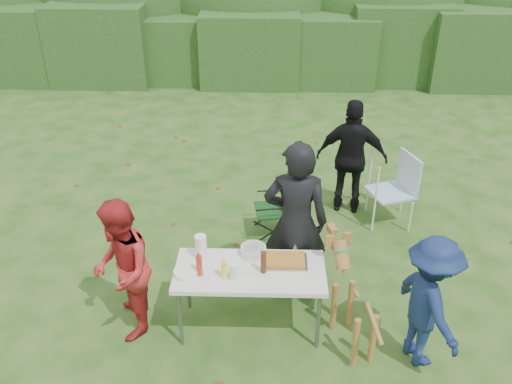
{
  "coord_description": "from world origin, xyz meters",
  "views": [
    {
      "loc": [
        0.47,
        -4.42,
        4.07
      ],
      "look_at": [
        0.32,
        0.96,
        1.0
      ],
      "focal_mm": 38.0,
      "sensor_mm": 36.0,
      "label": 1
    }
  ],
  "objects_px": {
    "ketchup_bottle": "(199,266)",
    "beer_bottle": "(263,262)",
    "child": "(429,303)",
    "paper_towel_roll": "(201,247)",
    "dog": "(355,306)",
    "person_red_jacket": "(122,270)",
    "mustard_bottle": "(224,270)",
    "folding_table": "(250,274)",
    "person_cook": "(296,223)",
    "lawn_chair": "(391,189)",
    "camping_chair": "(274,206)",
    "person_black_puffy": "(352,157)"
  },
  "relations": [
    {
      "from": "ketchup_bottle",
      "to": "beer_bottle",
      "type": "distance_m",
      "value": 0.62
    },
    {
      "from": "person_red_jacket",
      "to": "beer_bottle",
      "type": "height_order",
      "value": "person_red_jacket"
    },
    {
      "from": "beer_bottle",
      "to": "lawn_chair",
      "type": "bearing_deg",
      "value": 51.89
    },
    {
      "from": "folding_table",
      "to": "person_black_puffy",
      "type": "distance_m",
      "value": 2.73
    },
    {
      "from": "ketchup_bottle",
      "to": "paper_towel_roll",
      "type": "bearing_deg",
      "value": 93.39
    },
    {
      "from": "person_black_puffy",
      "to": "lawn_chair",
      "type": "height_order",
      "value": "person_black_puffy"
    },
    {
      "from": "camping_chair",
      "to": "ketchup_bottle",
      "type": "height_order",
      "value": "ketchup_bottle"
    },
    {
      "from": "person_black_puffy",
      "to": "beer_bottle",
      "type": "height_order",
      "value": "person_black_puffy"
    },
    {
      "from": "person_cook",
      "to": "person_black_puffy",
      "type": "height_order",
      "value": "person_cook"
    },
    {
      "from": "person_cook",
      "to": "dog",
      "type": "distance_m",
      "value": 1.07
    },
    {
      "from": "mustard_bottle",
      "to": "camping_chair",
      "type": "bearing_deg",
      "value": 75.56
    },
    {
      "from": "person_red_jacket",
      "to": "person_black_puffy",
      "type": "height_order",
      "value": "person_black_puffy"
    },
    {
      "from": "person_red_jacket",
      "to": "mustard_bottle",
      "type": "xyz_separation_m",
      "value": [
        1.02,
        -0.06,
        0.08
      ]
    },
    {
      "from": "dog",
      "to": "mustard_bottle",
      "type": "height_order",
      "value": "dog"
    },
    {
      "from": "person_cook",
      "to": "lawn_chair",
      "type": "bearing_deg",
      "value": -126.55
    },
    {
      "from": "folding_table",
      "to": "child",
      "type": "xyz_separation_m",
      "value": [
        1.67,
        -0.39,
        0.01
      ]
    },
    {
      "from": "person_red_jacket",
      "to": "child",
      "type": "bearing_deg",
      "value": 70.94
    },
    {
      "from": "beer_bottle",
      "to": "paper_towel_roll",
      "type": "relative_size",
      "value": 0.92
    },
    {
      "from": "person_red_jacket",
      "to": "mustard_bottle",
      "type": "bearing_deg",
      "value": 73.79
    },
    {
      "from": "folding_table",
      "to": "ketchup_bottle",
      "type": "bearing_deg",
      "value": -169.49
    },
    {
      "from": "lawn_chair",
      "to": "mustard_bottle",
      "type": "bearing_deg",
      "value": 27.75
    },
    {
      "from": "mustard_bottle",
      "to": "beer_bottle",
      "type": "distance_m",
      "value": 0.39
    },
    {
      "from": "folding_table",
      "to": "paper_towel_roll",
      "type": "height_order",
      "value": "paper_towel_roll"
    },
    {
      "from": "folding_table",
      "to": "dog",
      "type": "bearing_deg",
      "value": -12.68
    },
    {
      "from": "folding_table",
      "to": "person_cook",
      "type": "xyz_separation_m",
      "value": [
        0.47,
        0.56,
        0.26
      ]
    },
    {
      "from": "person_red_jacket",
      "to": "ketchup_bottle",
      "type": "xyz_separation_m",
      "value": [
        0.77,
        -0.02,
        0.09
      ]
    },
    {
      "from": "ketchup_bottle",
      "to": "paper_towel_roll",
      "type": "distance_m",
      "value": 0.28
    },
    {
      "from": "lawn_chair",
      "to": "beer_bottle",
      "type": "relative_size",
      "value": 4.09
    },
    {
      "from": "camping_chair",
      "to": "paper_towel_roll",
      "type": "distance_m",
      "value": 1.77
    },
    {
      "from": "folding_table",
      "to": "camping_chair",
      "type": "height_order",
      "value": "camping_chair"
    },
    {
      "from": "child",
      "to": "dog",
      "type": "height_order",
      "value": "child"
    },
    {
      "from": "dog",
      "to": "paper_towel_roll",
      "type": "bearing_deg",
      "value": 57.41
    },
    {
      "from": "dog",
      "to": "child",
      "type": "bearing_deg",
      "value": -120.86
    },
    {
      "from": "person_red_jacket",
      "to": "child",
      "type": "xyz_separation_m",
      "value": [
        2.93,
        -0.31,
        -0.07
      ]
    },
    {
      "from": "folding_table",
      "to": "mustard_bottle",
      "type": "relative_size",
      "value": 7.5
    },
    {
      "from": "person_red_jacket",
      "to": "dog",
      "type": "height_order",
      "value": "person_red_jacket"
    },
    {
      "from": "mustard_bottle",
      "to": "person_cook",
      "type": "bearing_deg",
      "value": 44.33
    },
    {
      "from": "paper_towel_roll",
      "to": "ketchup_bottle",
      "type": "bearing_deg",
      "value": -86.61
    },
    {
      "from": "mustard_bottle",
      "to": "child",
      "type": "bearing_deg",
      "value": -7.63
    },
    {
      "from": "person_black_puffy",
      "to": "camping_chair",
      "type": "height_order",
      "value": "person_black_puffy"
    },
    {
      "from": "dog",
      "to": "person_cook",
      "type": "bearing_deg",
      "value": 18.3
    },
    {
      "from": "dog",
      "to": "mustard_bottle",
      "type": "xyz_separation_m",
      "value": [
        -1.27,
        0.1,
        0.34
      ]
    },
    {
      "from": "child",
      "to": "ketchup_bottle",
      "type": "xyz_separation_m",
      "value": [
        -2.16,
        0.3,
        0.15
      ]
    },
    {
      "from": "dog",
      "to": "lawn_chair",
      "type": "bearing_deg",
      "value": -35.71
    },
    {
      "from": "folding_table",
      "to": "beer_bottle",
      "type": "distance_m",
      "value": 0.22
    },
    {
      "from": "person_red_jacket",
      "to": "lawn_chair",
      "type": "relative_size",
      "value": 1.55
    },
    {
      "from": "person_cook",
      "to": "mustard_bottle",
      "type": "relative_size",
      "value": 9.42
    },
    {
      "from": "child",
      "to": "paper_towel_roll",
      "type": "relative_size",
      "value": 5.35
    },
    {
      "from": "person_red_jacket",
      "to": "camping_chair",
      "type": "relative_size",
      "value": 1.8
    },
    {
      "from": "beer_bottle",
      "to": "paper_towel_roll",
      "type": "bearing_deg",
      "value": 160.52
    }
  ]
}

